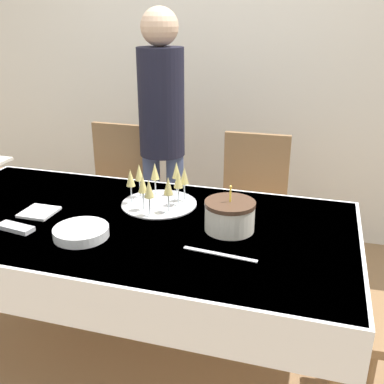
{
  "coord_description": "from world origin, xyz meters",
  "views": [
    {
      "loc": [
        0.82,
        -1.69,
        1.63
      ],
      "look_at": [
        0.28,
        0.12,
        0.88
      ],
      "focal_mm": 42.0,
      "sensor_mm": 36.0,
      "label": 1
    }
  ],
  "objects_px": {
    "dining_chair_far_left": "(116,192)",
    "person_standing": "(162,122)",
    "champagne_tray": "(159,188)",
    "dining_chair_far_right": "(252,207)",
    "plate_stack_main": "(81,232)",
    "birthday_cake": "(230,216)"
  },
  "relations": [
    {
      "from": "dining_chair_far_left",
      "to": "champagne_tray",
      "type": "relative_size",
      "value": 2.63
    },
    {
      "from": "dining_chair_far_left",
      "to": "person_standing",
      "type": "height_order",
      "value": "person_standing"
    },
    {
      "from": "dining_chair_far_right",
      "to": "birthday_cake",
      "type": "xyz_separation_m",
      "value": [
        0.02,
        -0.8,
        0.29
      ]
    },
    {
      "from": "dining_chair_far_left",
      "to": "dining_chair_far_right",
      "type": "distance_m",
      "value": 0.91
    },
    {
      "from": "dining_chair_far_right",
      "to": "plate_stack_main",
      "type": "distance_m",
      "value": 1.21
    },
    {
      "from": "dining_chair_far_left",
      "to": "plate_stack_main",
      "type": "distance_m",
      "value": 1.12
    },
    {
      "from": "birthday_cake",
      "to": "plate_stack_main",
      "type": "xyz_separation_m",
      "value": [
        -0.58,
        -0.24,
        -0.05
      ]
    },
    {
      "from": "birthday_cake",
      "to": "person_standing",
      "type": "distance_m",
      "value": 1.04
    },
    {
      "from": "dining_chair_far_right",
      "to": "dining_chair_far_left",
      "type": "bearing_deg",
      "value": 180.0
    },
    {
      "from": "plate_stack_main",
      "to": "birthday_cake",
      "type": "bearing_deg",
      "value": 22.49
    },
    {
      "from": "plate_stack_main",
      "to": "person_standing",
      "type": "bearing_deg",
      "value": 91.33
    },
    {
      "from": "champagne_tray",
      "to": "plate_stack_main",
      "type": "height_order",
      "value": "champagne_tray"
    },
    {
      "from": "birthday_cake",
      "to": "champagne_tray",
      "type": "bearing_deg",
      "value": 155.45
    },
    {
      "from": "dining_chair_far_right",
      "to": "person_standing",
      "type": "distance_m",
      "value": 0.76
    },
    {
      "from": "champagne_tray",
      "to": "person_standing",
      "type": "bearing_deg",
      "value": 108.37
    },
    {
      "from": "dining_chair_far_right",
      "to": "champagne_tray",
      "type": "xyz_separation_m",
      "value": [
        -0.37,
        -0.62,
        0.31
      ]
    },
    {
      "from": "dining_chair_far_left",
      "to": "plate_stack_main",
      "type": "xyz_separation_m",
      "value": [
        0.35,
        -1.04,
        0.25
      ]
    },
    {
      "from": "plate_stack_main",
      "to": "dining_chair_far_left",
      "type": "bearing_deg",
      "value": 108.54
    },
    {
      "from": "champagne_tray",
      "to": "person_standing",
      "type": "height_order",
      "value": "person_standing"
    },
    {
      "from": "dining_chair_far_right",
      "to": "champagne_tray",
      "type": "relative_size",
      "value": 2.63
    },
    {
      "from": "dining_chair_far_left",
      "to": "person_standing",
      "type": "bearing_deg",
      "value": 5.44
    },
    {
      "from": "birthday_cake",
      "to": "champagne_tray",
      "type": "relative_size",
      "value": 0.59
    }
  ]
}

